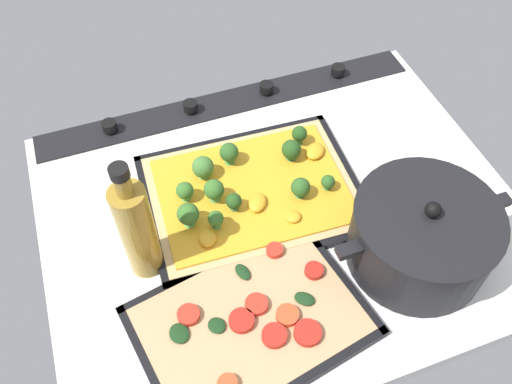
# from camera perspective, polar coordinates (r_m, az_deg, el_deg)

# --- Properties ---
(ground_plane) EXTENTS (0.79, 0.64, 0.03)m
(ground_plane) POSITION_cam_1_polar(r_m,az_deg,el_deg) (0.93, 2.67, -2.56)
(ground_plane) COLOR silver
(stove_control_panel) EXTENTS (0.76, 0.07, 0.03)m
(stove_control_panel) POSITION_cam_1_polar(r_m,az_deg,el_deg) (1.09, -2.84, 9.60)
(stove_control_panel) COLOR black
(stove_control_panel) RESTS_ON ground_plane
(baking_tray_front) EXTENTS (0.38, 0.30, 0.01)m
(baking_tray_front) POSITION_cam_1_polar(r_m,az_deg,el_deg) (0.93, -0.37, -0.28)
(baking_tray_front) COLOR black
(baking_tray_front) RESTS_ON ground_plane
(broccoli_pizza) EXTENTS (0.35, 0.27, 0.06)m
(broccoli_pizza) POSITION_cam_1_polar(r_m,az_deg,el_deg) (0.92, -0.69, 0.37)
(broccoli_pizza) COLOR tan
(broccoli_pizza) RESTS_ON baking_tray_front
(baking_tray_back) EXTENTS (0.36, 0.29, 0.01)m
(baking_tray_back) POSITION_cam_1_polar(r_m,az_deg,el_deg) (0.81, -0.58, -13.61)
(baking_tray_back) COLOR black
(baking_tray_back) RESTS_ON ground_plane
(veggie_pizza_back) EXTENTS (0.34, 0.26, 0.02)m
(veggie_pizza_back) POSITION_cam_1_polar(r_m,az_deg,el_deg) (0.81, -0.40, -13.35)
(veggie_pizza_back) COLOR tan
(veggie_pizza_back) RESTS_ON baking_tray_back
(cooking_pot) EXTENTS (0.29, 0.22, 0.14)m
(cooking_pot) POSITION_cam_1_polar(r_m,az_deg,el_deg) (0.86, 17.11, -4.47)
(cooking_pot) COLOR black
(cooking_pot) RESTS_ON ground_plane
(oil_bottle) EXTENTS (0.05, 0.05, 0.24)m
(oil_bottle) POSITION_cam_1_polar(r_m,az_deg,el_deg) (0.80, -12.49, -3.85)
(oil_bottle) COLOR olive
(oil_bottle) RESTS_ON ground_plane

